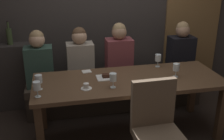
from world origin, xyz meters
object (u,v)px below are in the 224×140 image
at_px(wine_glass_center_back, 158,58).
at_px(wine_glass_end_right, 39,79).
at_px(banquette_bench, 115,93).
at_px(wine_glass_far_left, 113,78).
at_px(wine_bottle_pale_label, 9,36).
at_px(wine_glass_center_front, 176,67).
at_px(chair_near_side, 156,124).
at_px(wine_glass_far_right, 37,86).
at_px(diner_far_end, 119,54).
at_px(diner_redhead, 39,60).
at_px(diner_bearded, 80,57).
at_px(dessert_plate, 105,77).
at_px(espresso_cup, 86,87).
at_px(diner_near_end, 181,50).
at_px(dining_table, 129,86).

relative_size(wine_glass_center_back, wine_glass_end_right, 1.00).
height_order(banquette_bench, wine_glass_far_left, wine_glass_far_left).
bearing_deg(wine_bottle_pale_label, wine_glass_end_right, -70.15).
relative_size(banquette_bench, wine_glass_center_front, 15.24).
distance_m(chair_near_side, wine_glass_far_right, 1.23).
bearing_deg(diner_far_end, diner_redhead, 179.41).
distance_m(diner_far_end, wine_glass_far_left, 0.91).
relative_size(diner_bearded, diner_far_end, 0.95).
relative_size(wine_glass_center_back, wine_glass_far_right, 1.00).
relative_size(diner_far_end, dessert_plate, 4.26).
distance_m(wine_glass_center_back, wine_glass_center_front, 0.38).
distance_m(wine_glass_far_left, wine_glass_far_right, 0.79).
xyz_separation_m(chair_near_side, espresso_cup, (-0.60, 0.55, 0.21)).
height_order(banquette_bench, dessert_plate, dessert_plate).
relative_size(banquette_bench, diner_bearded, 3.26).
bearing_deg(dessert_plate, banquette_bench, 66.60).
bearing_deg(wine_glass_end_right, diner_near_end, 21.55).
xyz_separation_m(banquette_bench, chair_near_side, (0.08, -1.42, 0.33)).
relative_size(diner_near_end, wine_glass_center_front, 4.78).
height_order(dining_table, banquette_bench, dining_table).
bearing_deg(dessert_plate, dining_table, -17.78).
relative_size(banquette_bench, wine_glass_end_right, 15.24).
distance_m(diner_redhead, wine_glass_center_back, 1.55).
relative_size(wine_glass_center_back, wine_glass_center_front, 1.00).
bearing_deg(espresso_cup, wine_glass_end_right, 169.37).
xyz_separation_m(banquette_bench, diner_far_end, (0.04, -0.02, 0.60)).
relative_size(chair_near_side, wine_glass_far_left, 5.98).
bearing_deg(wine_glass_far_right, espresso_cup, 9.41).
height_order(wine_bottle_pale_label, wine_glass_far_left, wine_bottle_pale_label).
xyz_separation_m(diner_bearded, diner_far_end, (0.53, -0.04, 0.02)).
distance_m(banquette_bench, diner_redhead, 1.19).
height_order(banquette_bench, wine_glass_center_front, wine_glass_center_front).
bearing_deg(chair_near_side, espresso_cup, 137.24).
relative_size(dining_table, wine_bottle_pale_label, 6.75).
distance_m(banquette_bench, wine_glass_far_left, 1.11).
bearing_deg(diner_redhead, wine_glass_end_right, -88.16).
bearing_deg(wine_glass_center_front, banquette_bench, 126.68).
distance_m(dining_table, diner_far_end, 0.70).
height_order(dining_table, diner_near_end, diner_near_end).
relative_size(diner_near_end, wine_bottle_pale_label, 2.40).
height_order(chair_near_side, diner_near_end, diner_near_end).
height_order(wine_glass_center_back, wine_glass_far_right, same).
height_order(diner_far_end, wine_glass_center_front, diner_far_end).
bearing_deg(wine_glass_far_left, diner_redhead, 132.44).
xyz_separation_m(dining_table, wine_glass_center_front, (0.56, -0.05, 0.20)).
relative_size(wine_glass_far_right, espresso_cup, 1.37).
xyz_separation_m(dining_table, wine_bottle_pale_label, (-1.41, 1.05, 0.42)).
height_order(diner_near_end, wine_bottle_pale_label, wine_bottle_pale_label).
relative_size(diner_far_end, wine_bottle_pale_label, 2.48).
bearing_deg(diner_bearded, dessert_plate, -70.58).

